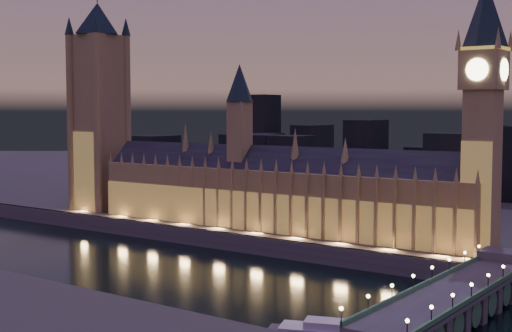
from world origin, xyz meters
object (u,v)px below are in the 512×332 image
Objects in this scene: westminster_bridge at (458,301)px; river_boat at (350,332)px; victoria_tower at (99,97)px; palace_of_westminster at (272,190)px; elizabeth_tower at (483,92)px.

westminster_bridge is 39.31m from river_boat.
victoria_tower is 251.51m from westminster_bridge.
westminster_bridge is at bearing -29.62° from palace_of_westminster.
river_boat is at bearing -45.97° from palace_of_westminster.
victoria_tower is 247.69m from river_boat.
elizabeth_tower reaches higher than palace_of_westminster.
elizabeth_tower is 0.99× the size of westminster_bridge.
westminster_bridge is at bearing 62.10° from river_boat.
victoria_tower is at bearing 179.92° from palace_of_westminster.
palace_of_westminster is at bearing 134.03° from river_boat.
palace_of_westminster is at bearing -0.08° from victoria_tower.
palace_of_westminster is 1.58× the size of victoria_tower.
elizabeth_tower is 121.44m from river_boat.
palace_of_westminster reaches higher than westminster_bridge.
victoria_tower is 2.62× the size of river_boat.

